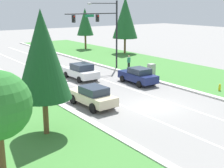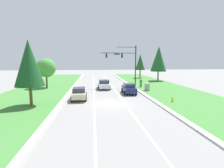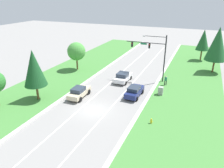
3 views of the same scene
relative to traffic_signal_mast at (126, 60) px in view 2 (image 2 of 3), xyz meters
name	(u,v)px [view 2 (image 2 of 3)]	position (x,y,z in m)	size (l,w,h in m)	color
ground_plane	(109,103)	(-4.49, -13.46, -5.26)	(160.00, 160.00, 0.00)	gray
curb_strip_right	(156,102)	(1.16, -13.46, -5.18)	(0.50, 90.00, 0.15)	beige
curb_strip_left	(61,104)	(-10.14, -13.46, -5.18)	(0.50, 90.00, 0.15)	beige
grass_verge_right	(196,101)	(6.41, -13.46, -5.22)	(10.00, 90.00, 0.08)	#427F38
grass_verge_left	(12,106)	(-15.39, -13.46, -5.22)	(10.00, 90.00, 0.08)	#427F38
lane_stripe_inner_left	(94,104)	(-6.29, -13.46, -5.25)	(0.14, 81.00, 0.01)	white
lane_stripe_inner_right	(124,103)	(-2.69, -13.46, -5.25)	(0.14, 81.00, 0.01)	white
traffic_signal_mast	(126,60)	(0.00, 0.00, 0.00)	(6.80, 0.41, 7.95)	black
white_sedan	(104,84)	(-4.45, -2.43, -4.44)	(2.15, 4.53, 1.63)	white
champagne_sedan	(79,93)	(-8.22, -10.76, -4.44)	(2.07, 4.47, 1.58)	beige
navy_sedan	(129,88)	(-0.89, -7.34, -4.46)	(2.03, 4.39, 1.58)	navy
utility_cabinet	(147,87)	(2.60, -5.42, -4.61)	(0.70, 0.60, 1.29)	#9E9E99
pedestrian	(141,83)	(2.62, -1.46, -4.32)	(0.43, 0.33, 1.69)	black
fire_hydrant	(172,100)	(3.16, -13.74, -4.91)	(0.34, 0.20, 0.70)	gold
conifer_near_right_tree	(140,62)	(7.36, 16.59, -0.58)	(2.83, 2.83, 6.97)	brown
oak_near_left_tree	(46,68)	(-15.04, 0.01, -1.54)	(3.52, 3.52, 5.50)	brown
conifer_far_right_tree	(159,59)	(9.86, 8.70, 0.29)	(3.89, 3.89, 8.67)	brown
conifer_mid_left_tree	(29,63)	(-13.25, -13.72, -0.51)	(3.14, 3.14, 7.28)	brown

